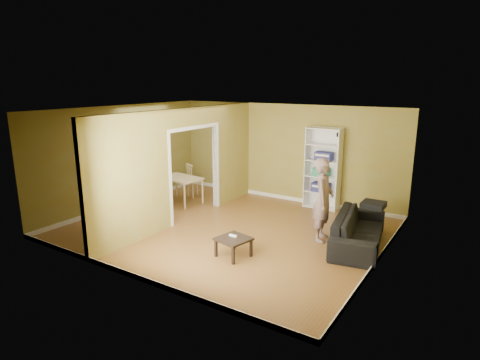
# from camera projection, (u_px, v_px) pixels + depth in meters

# --- Properties ---
(room_shell) EXTENTS (6.50, 6.50, 6.50)m
(room_shell) POSITION_uv_depth(u_px,v_px,m) (227.00, 172.00, 8.57)
(room_shell) COLOR brown
(room_shell) RESTS_ON ground
(partition) EXTENTS (0.22, 5.50, 2.60)m
(partition) POSITION_uv_depth(u_px,v_px,m) (184.00, 165.00, 9.20)
(partition) COLOR olive
(partition) RESTS_ON ground
(wall_speaker) EXTENTS (0.10, 0.10, 0.10)m
(wall_speaker) POSITION_uv_depth(u_px,v_px,m) (339.00, 135.00, 9.84)
(wall_speaker) COLOR black
(wall_speaker) RESTS_ON room_shell
(sofa) EXTENTS (2.33, 1.31, 0.84)m
(sofa) POSITION_uv_depth(u_px,v_px,m) (359.00, 225.00, 7.91)
(sofa) COLOR black
(sofa) RESTS_ON ground
(person) EXTENTS (0.83, 0.71, 2.01)m
(person) POSITION_uv_depth(u_px,v_px,m) (323.00, 193.00, 8.04)
(person) COLOR slate
(person) RESTS_ON ground
(bookshelf) EXTENTS (0.87, 0.38, 2.07)m
(bookshelf) POSITION_uv_depth(u_px,v_px,m) (324.00, 168.00, 10.15)
(bookshelf) COLOR white
(bookshelf) RESTS_ON ground
(paper_box_navy_a) EXTENTS (0.44, 0.29, 0.23)m
(paper_box_navy_a) POSITION_uv_depth(u_px,v_px,m) (321.00, 187.00, 10.23)
(paper_box_navy_a) COLOR navy
(paper_box_navy_a) RESTS_ON bookshelf
(paper_box_teal) EXTENTS (0.40, 0.26, 0.20)m
(paper_box_teal) POSITION_uv_depth(u_px,v_px,m) (321.00, 172.00, 10.15)
(paper_box_teal) COLOR teal
(paper_box_teal) RESTS_ON bookshelf
(paper_box_navy_b) EXTENTS (0.42, 0.27, 0.21)m
(paper_box_navy_b) POSITION_uv_depth(u_px,v_px,m) (324.00, 156.00, 10.02)
(paper_box_navy_b) COLOR navy
(paper_box_navy_b) RESTS_ON bookshelf
(coffee_table) EXTENTS (0.55, 0.55, 0.37)m
(coffee_table) POSITION_uv_depth(u_px,v_px,m) (233.00, 241.00, 7.41)
(coffee_table) COLOR #35261C
(coffee_table) RESTS_ON ground
(game_controller) EXTENTS (0.15, 0.04, 0.03)m
(game_controller) POSITION_uv_depth(u_px,v_px,m) (233.00, 236.00, 7.47)
(game_controller) COLOR white
(game_controller) RESTS_ON coffee_table
(dining_table) EXTENTS (1.11, 0.74, 0.70)m
(dining_table) POSITION_uv_depth(u_px,v_px,m) (180.00, 180.00, 10.66)
(dining_table) COLOR #C8B189
(dining_table) RESTS_ON ground
(chair_left) EXTENTS (0.48, 0.48, 0.87)m
(chair_left) POSITION_uv_depth(u_px,v_px,m) (156.00, 183.00, 11.08)
(chair_left) COLOR tan
(chair_left) RESTS_ON ground
(chair_near) EXTENTS (0.44, 0.44, 0.91)m
(chair_near) POSITION_uv_depth(u_px,v_px,m) (163.00, 192.00, 10.15)
(chair_near) COLOR #D6BA7C
(chair_near) RESTS_ON ground
(chair_far) EXTENTS (0.58, 0.58, 0.96)m
(chair_far) POSITION_uv_depth(u_px,v_px,m) (195.00, 180.00, 11.22)
(chair_far) COLOR tan
(chair_far) RESTS_ON ground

